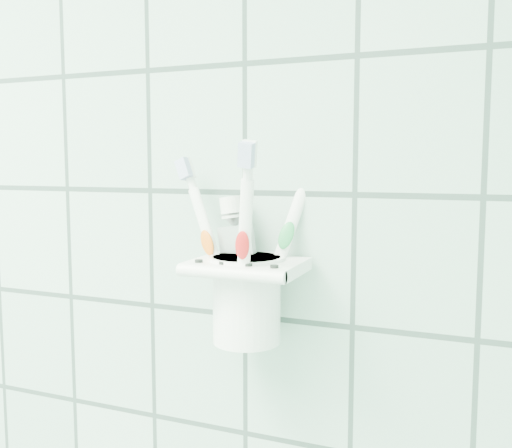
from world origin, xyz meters
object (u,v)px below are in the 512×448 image
holder_bracket (248,268)px  cup (247,296)px  toothbrush_pink (238,239)px  toothbrush_blue (253,233)px  toothbrush_orange (239,239)px  toothpaste_tube (247,253)px

holder_bracket → cup: same height
toothbrush_pink → toothbrush_blue: 0.02m
cup → toothbrush_blue: size_ratio=0.43×
toothbrush_pink → holder_bracket: bearing=43.9°
toothbrush_blue → toothbrush_orange: 0.02m
cup → toothbrush_orange: 0.07m
cup → toothbrush_pink: (-0.01, -0.01, 0.06)m
holder_bracket → cup: size_ratio=1.24×
toothbrush_orange → cup: bearing=90.8°
toothbrush_blue → toothpaste_tube: size_ratio=1.41×
cup → toothbrush_blue: toothbrush_blue is taller
cup → holder_bracket: bearing=-47.4°
holder_bracket → toothbrush_orange: (-0.00, -0.02, 0.03)m
cup → toothbrush_orange: bearing=-88.4°
toothbrush_pink → toothbrush_orange: (0.01, -0.01, 0.00)m
cup → toothbrush_pink: bearing=-116.5°
holder_bracket → toothpaste_tube: (-0.01, 0.02, 0.01)m
toothbrush_blue → toothpaste_tube: 0.03m
toothbrush_orange → toothpaste_tube: 0.04m
holder_bracket → toothbrush_pink: 0.03m
toothbrush_blue → toothbrush_orange: bearing=-115.8°
holder_bracket → cup: 0.03m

